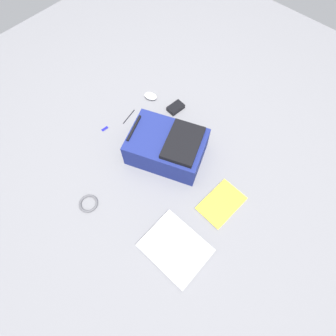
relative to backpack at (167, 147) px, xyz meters
The scene contains 9 objects.
ground_plane 0.13m from the backpack, 150.16° to the left, with size 3.82×3.82×0.00m, color slate.
backpack is the anchor object (origin of this frame).
laptop 0.60m from the backpack, 136.47° to the left, with size 0.34×0.27×0.03m.
book_blue 0.47m from the backpack, behind, with size 0.19×0.28×0.02m.
computer_mouse 0.49m from the backpack, 33.11° to the right, with size 0.06×0.09×0.04m, color silver.
cable_coil 0.58m from the backpack, 78.32° to the left, with size 0.11×0.11×0.01m, color #4C4C51.
power_brick 0.38m from the backpack, 56.39° to the right, with size 0.07×0.11×0.03m, color black.
pen_black 0.42m from the backpack, ahead, with size 0.01×0.01×0.14m, color black.
usb_stick 0.48m from the backpack, 17.19° to the left, with size 0.02×0.05×0.01m, color #191999.
Camera 1 is at (-0.52, 0.61, 1.53)m, focal length 29.27 mm.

